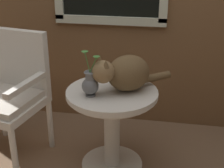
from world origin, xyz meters
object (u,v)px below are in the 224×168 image
cat (125,73)px  pewter_vase_with_ivy (90,83)px  wicker_side_table (112,114)px  wicker_chair (9,90)px

cat → pewter_vase_with_ivy: pewter_vase_with_ivy is taller
wicker_side_table → cat: size_ratio=1.24×
wicker_chair → pewter_vase_with_ivy: size_ratio=3.13×
wicker_chair → cat: (0.88, -0.03, 0.21)m
wicker_side_table → wicker_chair: wicker_chair is taller
wicker_side_table → pewter_vase_with_ivy: 0.31m
pewter_vase_with_ivy → cat: bearing=30.4°
cat → pewter_vase_with_ivy: size_ratio=1.65×
wicker_chair → wicker_side_table: bearing=-4.1°
cat → pewter_vase_with_ivy: bearing=-149.6°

